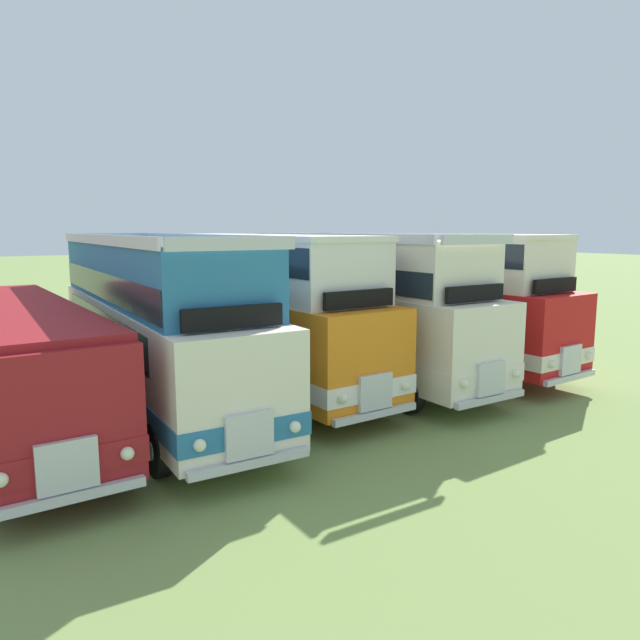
{
  "coord_description": "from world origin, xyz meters",
  "views": [
    {
      "loc": [
        -7.64,
        -14.74,
        4.65
      ],
      "look_at": [
        2.02,
        0.31,
        1.88
      ],
      "focal_mm": 33.03,
      "sensor_mm": 36.0,
      "label": 1
    }
  ],
  "objects_px": {
    "bus_first_in_row": "(16,359)",
    "bus_second_in_row": "(155,320)",
    "bus_third_in_row": "(258,305)",
    "bus_fifth_in_row": "(432,293)",
    "bus_fourth_in_row": "(362,304)"
  },
  "relations": [
    {
      "from": "bus_third_in_row",
      "to": "bus_fifth_in_row",
      "type": "bearing_deg",
      "value": -3.9
    },
    {
      "from": "bus_third_in_row",
      "to": "bus_fifth_in_row",
      "type": "relative_size",
      "value": 1.01
    },
    {
      "from": "bus_second_in_row",
      "to": "bus_fourth_in_row",
      "type": "bearing_deg",
      "value": -1.6
    },
    {
      "from": "bus_first_in_row",
      "to": "bus_second_in_row",
      "type": "height_order",
      "value": "bus_second_in_row"
    },
    {
      "from": "bus_second_in_row",
      "to": "bus_fifth_in_row",
      "type": "distance_m",
      "value": 9.63
    },
    {
      "from": "bus_first_in_row",
      "to": "bus_third_in_row",
      "type": "distance_m",
      "value": 6.5
    },
    {
      "from": "bus_second_in_row",
      "to": "bus_third_in_row",
      "type": "distance_m",
      "value": 3.25
    },
    {
      "from": "bus_fourth_in_row",
      "to": "bus_fifth_in_row",
      "type": "relative_size",
      "value": 0.98
    },
    {
      "from": "bus_first_in_row",
      "to": "bus_third_in_row",
      "type": "height_order",
      "value": "bus_third_in_row"
    },
    {
      "from": "bus_second_in_row",
      "to": "bus_third_in_row",
      "type": "height_order",
      "value": "bus_second_in_row"
    },
    {
      "from": "bus_first_in_row",
      "to": "bus_fifth_in_row",
      "type": "xyz_separation_m",
      "value": [
        12.84,
        0.24,
        0.71
      ]
    },
    {
      "from": "bus_first_in_row",
      "to": "bus_fifth_in_row",
      "type": "distance_m",
      "value": 12.86
    },
    {
      "from": "bus_first_in_row",
      "to": "bus_fifth_in_row",
      "type": "relative_size",
      "value": 1.03
    },
    {
      "from": "bus_third_in_row",
      "to": "bus_fifth_in_row",
      "type": "height_order",
      "value": "same"
    },
    {
      "from": "bus_second_in_row",
      "to": "bus_fourth_in_row",
      "type": "distance_m",
      "value": 6.42
    }
  ]
}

